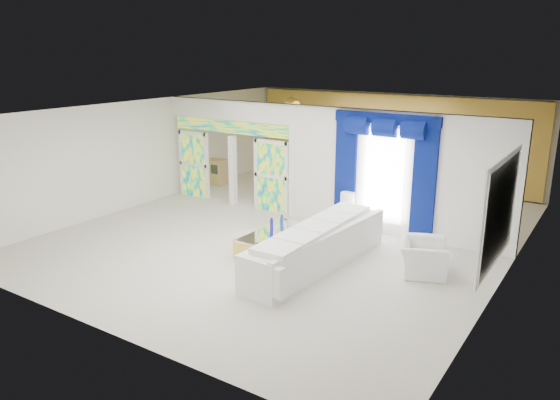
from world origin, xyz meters
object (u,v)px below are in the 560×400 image
Objects in this scene: white_sofa at (317,249)px; armchair at (423,257)px; grand_piano at (306,177)px; console_table at (358,224)px; coffee_table at (271,240)px.

white_sofa is 3.91× the size of armchair.
white_sofa is 2.03× the size of grand_piano.
armchair is at bearing -36.34° from console_table.
console_table is (1.11, 2.18, -0.02)m from coffee_table.
white_sofa is 5.95m from grand_piano.
console_table is at bearing 99.95° from white_sofa.
grand_piano reaches higher than console_table.
console_table is at bearing 34.13° from armchair.
coffee_table is 1.80× the size of armchair.
coffee_table is 3.36m from armchair.
coffee_table is at bearing 171.95° from white_sofa.
console_table is 2.73m from armchair.
coffee_table is 2.45m from console_table.
grand_piano is (-3.21, 5.01, 0.12)m from white_sofa.
white_sofa is 2.18× the size of coffee_table.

